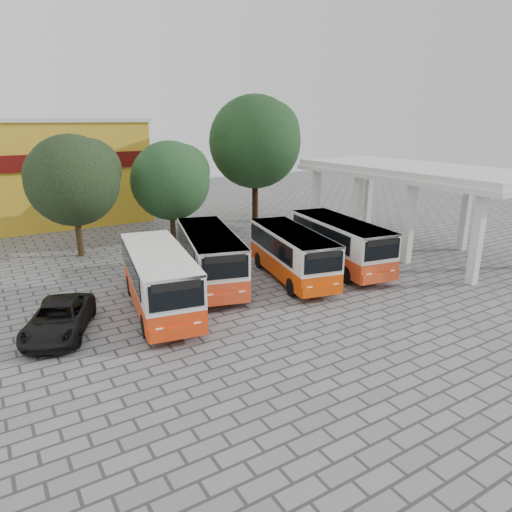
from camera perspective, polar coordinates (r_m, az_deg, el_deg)
ground at (r=22.28m, az=8.40°, el=-5.15°), size 90.00×90.00×0.00m
terminal_shelter at (r=31.20m, az=19.19°, el=9.72°), size 6.80×15.80×5.40m
shophouse_block at (r=42.00m, az=-28.38°, el=9.21°), size 20.40×10.40×8.30m
bus_far_left at (r=20.53m, az=-12.02°, el=-2.52°), size 3.61×7.97×2.76m
bus_centre_left at (r=23.45m, az=-5.79°, el=0.22°), size 4.30×8.14×2.77m
bus_centre_right at (r=24.21m, az=4.49°, el=0.58°), size 3.70×7.64×2.62m
bus_far_right at (r=26.35m, az=10.43°, el=1.87°), size 3.52×7.96×2.76m
tree_left at (r=29.81m, az=-21.84°, el=9.11°), size 5.74×5.47×7.44m
tree_middle at (r=32.76m, az=-10.57°, el=9.57°), size 5.76×5.49×6.86m
tree_right at (r=37.81m, az=-0.03°, el=14.43°), size 7.76×7.39×10.16m
parked_car at (r=19.87m, az=-23.43°, el=-7.21°), size 3.76×5.07×1.28m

